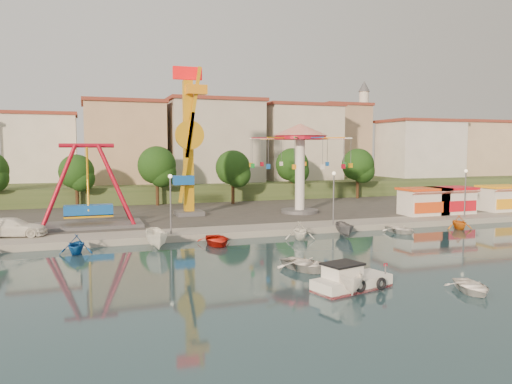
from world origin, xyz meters
name	(u,v)px	position (x,y,z in m)	size (l,w,h in m)	color
ground	(318,266)	(0.00, 0.00, 0.00)	(200.00, 200.00, 0.00)	#15343A
quay_deck	(170,191)	(0.00, 62.00, 0.30)	(200.00, 100.00, 0.60)	#9E998E
asphalt_pad	(212,209)	(0.00, 30.00, 0.60)	(90.00, 28.00, 0.01)	#4C4944
hill_terrace	(166,183)	(0.00, 67.00, 1.50)	(200.00, 60.00, 3.00)	#384C26
pirate_ship_ride	(88,187)	(-14.79, 19.83, 4.39)	(10.00, 5.00, 8.00)	#59595E
kamikaze_tower	(189,144)	(-3.92, 24.55, 8.60)	(3.48, 3.10, 16.50)	#59595E
wave_swinger	(300,148)	(8.66, 22.60, 8.20)	(11.60, 11.60, 10.40)	#59595E
booth_left	(423,201)	(21.29, 16.49, 2.16)	(5.40, 3.78, 3.08)	white
booth_mid	(451,200)	(25.06, 16.49, 2.16)	(5.40, 3.78, 3.08)	white
booth_right	(502,198)	(32.67, 16.49, 2.16)	(5.40, 3.78, 3.08)	white
lamp_post_1	(171,206)	(-8.00, 13.00, 3.10)	(0.14, 0.14, 5.00)	#59595E
lamp_post_2	(334,200)	(8.00, 13.00, 3.10)	(0.14, 0.14, 5.00)	#59595E
lamp_post_3	(465,195)	(24.00, 13.00, 3.10)	(0.14, 0.14, 5.00)	#59595E
tree_1	(76,172)	(-16.00, 36.24, 5.20)	(4.35, 4.35, 6.80)	#382314
tree_2	(157,165)	(-6.00, 35.81, 5.92)	(5.02, 5.02, 7.85)	#382314
tree_3	(233,168)	(4.00, 34.36, 5.55)	(4.68, 4.68, 7.32)	#382314
tree_4	(292,165)	(14.00, 37.35, 5.75)	(4.86, 4.86, 7.60)	#382314
tree_5	(358,165)	(24.00, 35.54, 5.71)	(4.83, 4.83, 7.54)	#382314
building_1	(40,154)	(-21.33, 51.38, 7.32)	(12.33, 9.01, 8.63)	silver
building_2	(129,146)	(-8.19, 51.96, 8.62)	(11.95, 9.28, 11.23)	tan
building_3	(217,152)	(5.60, 48.80, 7.60)	(12.59, 10.50, 9.20)	beige
building_4	(285,151)	(19.07, 52.20, 7.62)	(10.75, 9.23, 9.24)	beige
building_5	(356,146)	(32.37, 50.33, 8.61)	(12.77, 10.96, 11.21)	tan
building_6	(416,143)	(44.15, 48.77, 9.18)	(8.23, 8.98, 12.36)	silver
building_7	(449,152)	(56.03, 53.70, 7.38)	(11.59, 10.93, 8.76)	beige
minaret	(363,126)	(36.00, 54.00, 12.55)	(2.80, 2.80, 18.00)	silver
cabin_motorboat	(350,282)	(-0.79, -5.68, 0.46)	(5.17, 3.06, 1.71)	white
rowboat_a	(307,264)	(-1.25, -0.76, 0.42)	(2.87, 4.02, 0.83)	silver
rowboat_b	(472,287)	(5.40, -8.48, 0.33)	(2.30, 3.22, 0.67)	white
skiff	(351,281)	(-1.10, -6.28, 0.69)	(1.34, 3.57, 1.38)	white
van	(13,227)	(-20.99, 16.18, 1.40)	(2.24, 5.51, 1.60)	white
moored_boat_1	(76,244)	(-15.83, 9.80, 0.76)	(2.49, 2.89, 1.52)	#124EA1
moored_boat_2	(157,239)	(-9.68, 9.80, 0.82)	(1.60, 4.25, 1.64)	white
moored_boat_3	(217,240)	(-4.70, 9.80, 0.42)	(2.89, 4.04, 0.84)	red
moored_boat_4	(300,231)	(2.96, 9.80, 0.81)	(2.67, 3.09, 1.63)	white
moored_boat_5	(345,229)	(7.50, 9.80, 0.67)	(1.31, 3.49, 1.35)	slate
moored_boat_6	(401,229)	(13.60, 9.80, 0.37)	(2.52, 3.53, 0.73)	white
moored_boat_7	(459,222)	(20.52, 9.80, 0.74)	(2.41, 2.80, 1.47)	orange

